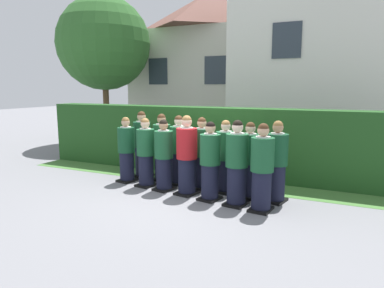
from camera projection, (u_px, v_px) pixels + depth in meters
The scene contains 20 objects.
ground_plane at pixel (186, 194), 7.44m from camera, with size 60.00×60.00×0.00m, color slate.
student_front_row_0 at pixel (127, 151), 8.34m from camera, with size 0.44×0.51×1.58m.
student_front_row_1 at pixel (146, 154), 7.94m from camera, with size 0.44×0.51×1.59m.
student_front_row_2 at pixel (164, 157), 7.63m from camera, with size 0.45×0.52×1.59m.
student_in_red_blazer at pixel (187, 157), 7.31m from camera, with size 0.48×0.56×1.70m.
student_front_row_4 at pixel (210, 163), 6.95m from camera, with size 0.46×0.55×1.61m.
student_front_row_5 at pixel (237, 165), 6.63m from camera, with size 0.45×0.55×1.67m.
student_front_row_6 at pixel (262, 170), 6.32m from camera, with size 0.43×0.54×1.64m.
student_rear_row_0 at pixel (142, 146), 8.78m from camera, with size 0.48×0.57×1.68m.
student_rear_row_1 at pixel (162, 149), 8.46m from camera, with size 0.44×0.52×1.64m.
student_rear_row_2 at pixel (179, 152), 8.12m from camera, with size 0.43×0.54×1.63m.
student_rear_row_3 at pixel (202, 155), 7.76m from camera, with size 0.48×0.54×1.62m.
student_rear_row_4 at pixel (225, 158), 7.46m from camera, with size 0.43×0.50×1.59m.
student_rear_row_5 at pixel (250, 162), 7.11m from camera, with size 0.43×0.53×1.58m.
student_rear_row_6 at pixel (277, 164), 6.83m from camera, with size 0.47×0.54×1.64m.
hedge at pixel (218, 141), 9.00m from camera, with size 10.44×0.70×1.76m.
school_building_main at pixel (346, 29), 11.43m from camera, with size 7.67×3.37×8.17m.
school_building_annex at pixel (206, 65), 16.16m from camera, with size 6.16×4.68×6.49m.
oak_tree_left at pixel (104, 44), 13.57m from camera, with size 3.64×3.64×5.80m.
lawn_strip at pixel (206, 181), 8.43m from camera, with size 10.44×0.90×0.01m, color #477A38.
Camera 1 is at (3.10, -6.46, 2.27)m, focal length 32.29 mm.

